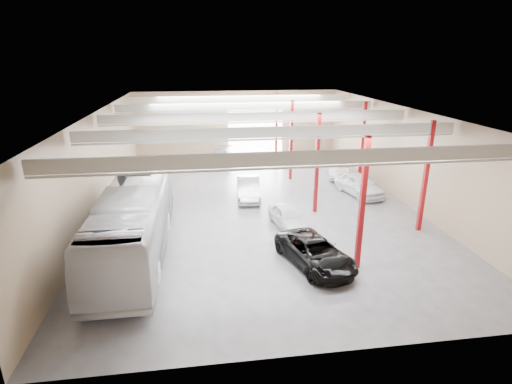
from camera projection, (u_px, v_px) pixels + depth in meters
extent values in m
cube|color=#4E4E54|center=(258.00, 204.00, 29.94)|extent=(22.00, 32.00, 0.01)
cube|color=#AAA9A5|center=(258.00, 110.00, 27.67)|extent=(22.00, 32.00, 0.12)
cube|color=#846D52|center=(237.00, 124.00, 43.79)|extent=(22.00, 0.12, 7.00)
cube|color=#846D52|center=(325.00, 271.00, 13.82)|extent=(22.00, 0.12, 7.00)
cube|color=#846D52|center=(100.00, 164.00, 27.36)|extent=(0.12, 32.00, 7.00)
cube|color=#846D52|center=(401.00, 154.00, 30.26)|extent=(0.12, 32.00, 7.00)
cube|color=white|center=(255.00, 132.00, 44.24)|extent=(6.00, 0.20, 5.00)
cube|color=maroon|center=(362.00, 205.00, 19.94)|extent=(0.25, 0.25, 7.00)
cube|color=maroon|center=(317.00, 164.00, 27.44)|extent=(0.25, 0.25, 7.00)
cube|color=maroon|center=(291.00, 141.00, 34.93)|extent=(0.25, 0.25, 7.00)
cube|color=maroon|center=(276.00, 127.00, 41.48)|extent=(0.25, 0.25, 7.00)
cube|color=maroon|center=(425.00, 178.00, 24.44)|extent=(0.25, 0.25, 7.00)
cube|color=maroon|center=(362.00, 144.00, 33.81)|extent=(0.25, 0.25, 7.00)
cube|color=silver|center=(300.00, 158.00, 16.58)|extent=(21.60, 0.15, 0.60)
cube|color=silver|center=(300.00, 167.00, 16.71)|extent=(21.60, 0.10, 0.10)
cube|color=silver|center=(274.00, 132.00, 22.20)|extent=(21.60, 0.15, 0.60)
cube|color=silver|center=(274.00, 139.00, 22.33)|extent=(21.60, 0.10, 0.10)
cube|color=silver|center=(258.00, 117.00, 27.82)|extent=(21.60, 0.15, 0.60)
cube|color=silver|center=(258.00, 122.00, 27.95)|extent=(21.60, 0.10, 0.10)
cube|color=silver|center=(248.00, 106.00, 33.44)|extent=(21.60, 0.15, 0.60)
cube|color=silver|center=(248.00, 111.00, 33.57)|extent=(21.60, 0.10, 0.10)
cube|color=silver|center=(241.00, 99.00, 39.06)|extent=(21.60, 0.15, 0.60)
cube|color=silver|center=(241.00, 103.00, 39.19)|extent=(21.60, 0.10, 0.10)
imported|color=silver|center=(135.00, 220.00, 22.20)|extent=(3.33, 13.81, 3.84)
imported|color=black|center=(315.00, 252.00, 21.03)|extent=(3.86, 5.85, 1.49)
imported|color=white|center=(288.00, 216.00, 25.87)|extent=(2.25, 4.30, 1.40)
imported|color=#A09FA4|center=(248.00, 188.00, 31.01)|extent=(2.08, 5.01, 1.61)
imported|color=gray|center=(222.00, 157.00, 40.67)|extent=(2.91, 5.47, 1.51)
imported|color=silver|center=(337.00, 168.00, 36.67)|extent=(2.82, 5.13, 1.60)
imported|color=white|center=(359.00, 185.00, 31.78)|extent=(2.95, 5.23, 1.68)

